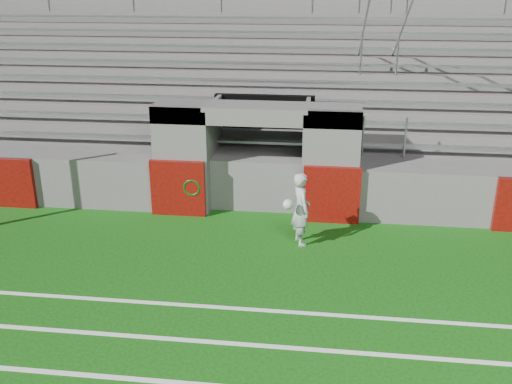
# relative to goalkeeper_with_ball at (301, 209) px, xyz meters

# --- Properties ---
(ground) EXTENTS (90.00, 90.00, 0.00)m
(ground) POSITION_rel_goalkeeper_with_ball_xyz_m (-1.15, -1.73, -0.80)
(ground) COLOR #0F480C
(ground) RESTS_ON ground
(stadium_structure) EXTENTS (26.00, 8.48, 5.42)m
(stadium_structure) POSITION_rel_goalkeeper_with_ball_xyz_m (-1.15, 6.24, 0.70)
(stadium_structure) COLOR #595755
(stadium_structure) RESTS_ON ground
(goalkeeper_with_ball) EXTENTS (0.64, 0.74, 1.58)m
(goalkeeper_with_ball) POSITION_rel_goalkeeper_with_ball_xyz_m (0.00, 0.00, 0.00)
(goalkeeper_with_ball) COLOR #AFB5B9
(goalkeeper_with_ball) RESTS_ON ground
(hose_coil) EXTENTS (0.54, 0.14, 0.56)m
(hose_coil) POSITION_rel_goalkeeper_with_ball_xyz_m (-2.60, 1.20, -0.03)
(hose_coil) COLOR #0C3E15
(hose_coil) RESTS_ON ground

